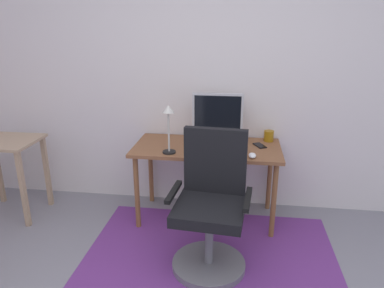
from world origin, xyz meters
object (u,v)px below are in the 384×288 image
coffee_cup (269,136)px  side_table (6,156)px  office_chair (211,213)px  monitor (218,114)px  computer_mouse (252,155)px  keyboard (211,153)px  desk (207,155)px  desk_lamp (168,121)px  cell_phone (260,145)px

coffee_cup → side_table: bearing=-170.8°
office_chair → side_table: (-1.93, 0.51, 0.16)m
side_table → monitor: bearing=10.0°
computer_mouse → keyboard: bearing=175.6°
desk → desk_lamp: (-0.30, -0.21, 0.35)m
keyboard → side_table: size_ratio=0.58×
desk → coffee_cup: bearing=22.0°
coffee_cup → side_table: 2.41m
monitor → cell_phone: 0.47m
desk_lamp → monitor: bearing=45.3°
computer_mouse → cell_phone: bearing=76.4°
monitor → side_table: monitor is taller
desk → side_table: size_ratio=1.75×
cell_phone → computer_mouse: bearing=-129.7°
monitor → desk: bearing=-114.2°
coffee_cup → office_chair: 1.06m
keyboard → computer_mouse: computer_mouse is taller
desk → desk_lamp: size_ratio=3.17×
keyboard → side_table: bearing=178.9°
coffee_cup → cell_phone: (-0.09, -0.15, -0.04)m
computer_mouse → side_table: computer_mouse is taller
side_table → desk_lamp: bearing=-1.6°
desk → keyboard: 0.23m
computer_mouse → desk_lamp: size_ratio=0.26×
coffee_cup → office_chair: size_ratio=0.10×
cell_phone → coffee_cup: bearing=34.6°
computer_mouse → monitor: bearing=128.2°
desk → monitor: monitor is taller
cell_phone → office_chair: size_ratio=0.14×
monitor → office_chair: monitor is taller
monitor → cell_phone: monitor is taller
keyboard → side_table: side_table is taller
desk → office_chair: (0.10, -0.68, -0.20)m
computer_mouse → side_table: 2.22m
computer_mouse → coffee_cup: (0.16, 0.45, 0.03)m
computer_mouse → cell_phone: size_ratio=0.74×
keyboard → computer_mouse: (0.34, -0.03, 0.01)m
cell_phone → monitor: bearing=139.2°
coffee_cup → side_table: (-2.38, -0.39, -0.17)m
cell_phone → side_table: side_table is taller
desk_lamp → office_chair: 0.83m
cell_phone → keyboard: bearing=-172.7°
cell_phone → desk_lamp: (-0.76, -0.28, 0.27)m
desk → computer_mouse: (0.39, -0.23, 0.09)m
coffee_cup → computer_mouse: bearing=-109.3°
desk → coffee_cup: 0.60m
desk → side_table: bearing=-174.8°
computer_mouse → cell_phone: (0.07, 0.30, -0.01)m
office_chair → computer_mouse: bearing=61.9°
coffee_cup → cell_phone: bearing=-119.3°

